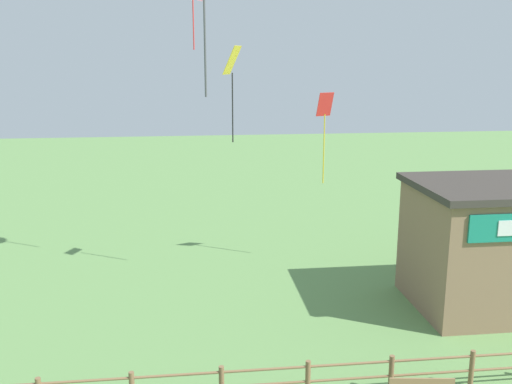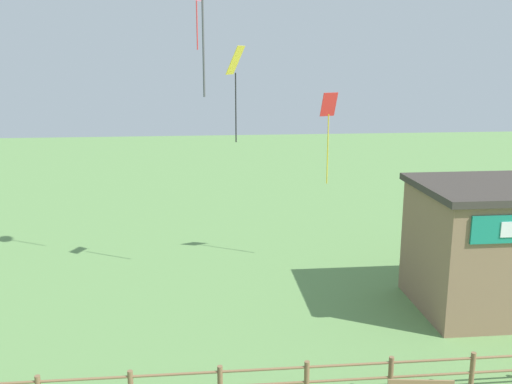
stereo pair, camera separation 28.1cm
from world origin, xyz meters
name	(u,v)px [view 2 (the right image)]	position (x,y,z in m)	size (l,w,h in m)	color
wooden_fence	(264,380)	(0.00, 6.03, 0.62)	(16.06, 0.14, 1.09)	brown
kite_yellow_diamond	(236,72)	(-0.09, 14.86, 8.28)	(0.80, 0.97, 3.66)	yellow
kite_red_diamond	(329,120)	(3.86, 16.12, 6.32)	(0.77, 0.53, 3.84)	red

